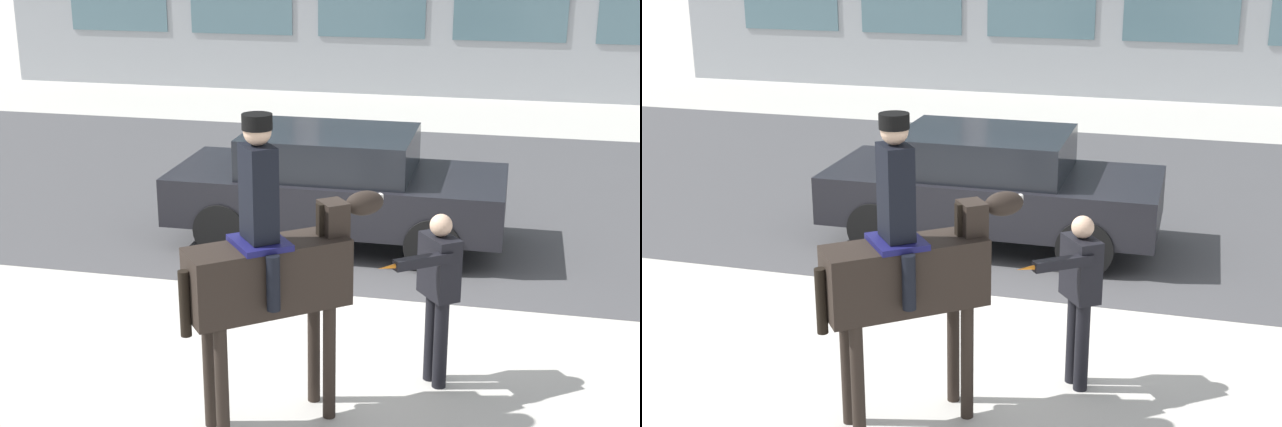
# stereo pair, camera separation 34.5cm
# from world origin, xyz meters

# --- Properties ---
(ground_plane) EXTENTS (80.00, 80.00, 0.00)m
(ground_plane) POSITION_xyz_m (0.00, 0.00, 0.00)
(ground_plane) COLOR #B2AFA8
(road_surface) EXTENTS (22.31, 8.50, 0.01)m
(road_surface) POSITION_xyz_m (0.00, 4.75, 0.00)
(road_surface) COLOR #444447
(road_surface) RESTS_ON ground_plane
(mounted_horse_lead) EXTENTS (1.55, 1.31, 2.68)m
(mounted_horse_lead) POSITION_xyz_m (0.09, -2.25, 1.40)
(mounted_horse_lead) COLOR black
(mounted_horse_lead) RESTS_ON ground_plane
(pedestrian_bystander) EXTENTS (0.68, 0.81, 1.64)m
(pedestrian_bystander) POSITION_xyz_m (1.36, -1.31, 0.97)
(pedestrian_bystander) COLOR black
(pedestrian_bystander) RESTS_ON ground_plane
(street_car_near_lane) EXTENTS (4.31, 1.87, 1.50)m
(street_car_near_lane) POSITION_xyz_m (-0.30, 2.24, 0.79)
(street_car_near_lane) COLOR black
(street_car_near_lane) RESTS_ON ground_plane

